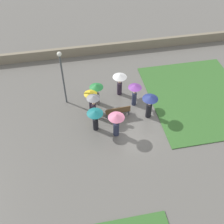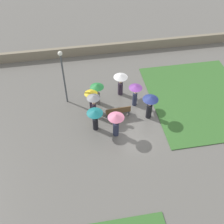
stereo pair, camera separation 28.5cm
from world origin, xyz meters
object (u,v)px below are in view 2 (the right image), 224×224
(crowd_person_pink, at_px, (116,121))
(crowd_person_white, at_px, (121,80))
(lamp_post, at_px, (63,71))
(crowd_person_purple, at_px, (135,91))
(park_bench, at_px, (118,111))
(crowd_person_teal, at_px, (95,116))
(crowd_person_navy, at_px, (150,103))
(crowd_person_grey, at_px, (94,102))
(crowd_person_yellow, at_px, (91,96))
(crowd_person_green, at_px, (97,90))

(crowd_person_pink, xyz_separation_m, crowd_person_white, (-1.08, -4.04, -0.02))
(lamp_post, height_order, crowd_person_purple, lamp_post)
(park_bench, height_order, crowd_person_teal, crowd_person_teal)
(crowd_person_pink, distance_m, crowd_person_teal, 1.49)
(crowd_person_purple, bearing_deg, park_bench, -0.41)
(crowd_person_pink, height_order, crowd_person_navy, crowd_person_navy)
(crowd_person_pink, bearing_deg, lamp_post, 39.08)
(crowd_person_grey, distance_m, crowd_person_yellow, 0.70)
(park_bench, bearing_deg, crowd_person_yellow, -31.14)
(lamp_post, relative_size, crowd_person_green, 2.45)
(crowd_person_purple, bearing_deg, crowd_person_pink, 20.17)
(lamp_post, xyz_separation_m, crowd_person_yellow, (-1.74, 1.20, -1.50))
(lamp_post, bearing_deg, crowd_person_white, -177.56)
(crowd_person_white, bearing_deg, crowd_person_teal, 23.23)
(crowd_person_pink, height_order, crowd_person_purple, crowd_person_pink)
(crowd_person_green, bearing_deg, crowd_person_grey, 132.51)
(crowd_person_navy, bearing_deg, crowd_person_green, -7.81)
(lamp_post, distance_m, crowd_person_yellow, 2.59)
(park_bench, height_order, crowd_person_navy, crowd_person_navy)
(crowd_person_teal, bearing_deg, lamp_post, -136.68)
(crowd_person_white, bearing_deg, crowd_person_green, -9.83)
(crowd_person_green, bearing_deg, park_bench, -172.16)
(crowd_person_grey, bearing_deg, crowd_person_navy, -83.42)
(crowd_person_white, bearing_deg, lamp_post, -28.59)
(crowd_person_grey, distance_m, crowd_person_teal, 1.22)
(crowd_person_purple, xyz_separation_m, crowd_person_yellow, (3.21, -0.01, 0.02))
(park_bench, height_order, crowd_person_green, crowd_person_green)
(lamp_post, bearing_deg, crowd_person_pink, 128.34)
(crowd_person_pink, bearing_deg, crowd_person_purple, -34.87)
(crowd_person_grey, bearing_deg, crowd_person_pink, -131.02)
(crowd_person_purple, bearing_deg, lamp_post, -47.91)
(crowd_person_yellow, bearing_deg, lamp_post, -28.19)
(crowd_person_teal, height_order, crowd_person_navy, crowd_person_navy)
(crowd_person_white, bearing_deg, crowd_person_purple, 89.54)
(crowd_person_green, relative_size, crowd_person_yellow, 0.99)
(lamp_post, relative_size, crowd_person_yellow, 2.42)
(crowd_person_green, relative_size, crowd_person_pink, 0.94)
(crowd_person_purple, height_order, crowd_person_white, crowd_person_white)
(lamp_post, bearing_deg, crowd_person_grey, 134.30)
(park_bench, relative_size, crowd_person_purple, 0.94)
(crowd_person_pink, relative_size, crowd_person_teal, 1.11)
(park_bench, distance_m, lamp_post, 4.78)
(park_bench, xyz_separation_m, crowd_person_navy, (-2.13, 0.46, 0.88))
(crowd_person_green, xyz_separation_m, crowd_person_navy, (-3.40, 2.08, 0.10))
(crowd_person_pink, distance_m, crowd_person_yellow, 2.97)
(crowd_person_pink, distance_m, crowd_person_white, 4.18)
(crowd_person_white, bearing_deg, crowd_person_yellow, -1.19)
(crowd_person_navy, bearing_deg, crowd_person_white, -37.89)
(crowd_person_pink, bearing_deg, crowd_person_grey, 32.25)
(crowd_person_navy, bearing_deg, crowd_person_grey, 12.70)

